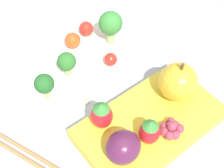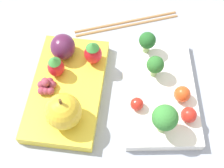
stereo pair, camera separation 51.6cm
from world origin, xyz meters
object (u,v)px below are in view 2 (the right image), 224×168
(plum, at_px, (62,47))
(grape_cluster, at_px, (46,85))
(bento_box_savoury, at_px, (158,92))
(chopsticks_pair, at_px, (126,23))
(broccoli_floret_0, at_px, (164,118))
(apple, at_px, (62,112))
(cherry_tomato_0, at_px, (136,104))
(cherry_tomato_2, at_px, (188,115))
(cherry_tomato_1, at_px, (181,94))
(strawberry_1, at_px, (55,66))
(bento_box_fruit, at_px, (66,89))
(strawberry_0, at_px, (92,53))
(broccoli_floret_2, at_px, (154,65))
(broccoli_floret_1, at_px, (146,41))

(plum, relative_size, grape_cluster, 1.49)
(bento_box_savoury, relative_size, chopsticks_pair, 0.99)
(broccoli_floret_0, relative_size, apple, 0.90)
(cherry_tomato_0, distance_m, cherry_tomato_2, 0.08)
(bento_box_savoury, bearing_deg, plum, -112.88)
(cherry_tomato_1, distance_m, strawberry_1, 0.21)
(strawberry_1, bearing_deg, cherry_tomato_1, 77.48)
(chopsticks_pair, bearing_deg, broccoli_floret_0, 11.96)
(bento_box_fruit, height_order, strawberry_0, strawberry_0)
(bento_box_savoury, relative_size, bento_box_fruit, 0.94)
(cherry_tomato_0, bearing_deg, broccoli_floret_2, 153.45)
(broccoli_floret_2, bearing_deg, bento_box_fruit, -80.26)
(broccoli_floret_1, height_order, grape_cluster, broccoli_floret_1)
(bento_box_fruit, relative_size, plum, 4.63)
(broccoli_floret_0, bearing_deg, apple, -95.19)
(strawberry_1, height_order, grape_cluster, strawberry_1)
(strawberry_0, height_order, chopsticks_pair, strawberry_0)
(broccoli_floret_1, bearing_deg, bento_box_fruit, -61.20)
(cherry_tomato_0, height_order, chopsticks_pair, cherry_tomato_0)
(cherry_tomato_2, xyz_separation_m, plum, (-0.12, -0.21, 0.01))
(broccoli_floret_2, relative_size, cherry_tomato_1, 1.65)
(broccoli_floret_0, height_order, strawberry_1, broccoli_floret_0)
(grape_cluster, bearing_deg, apple, 31.77)
(cherry_tomato_0, relative_size, strawberry_0, 0.45)
(strawberry_1, bearing_deg, broccoli_floret_0, 59.78)
(cherry_tomato_0, distance_m, grape_cluster, 0.15)
(broccoli_floret_2, xyz_separation_m, strawberry_1, (0.00, -0.17, -0.00))
(bento_box_fruit, xyz_separation_m, cherry_tomato_1, (0.02, 0.19, 0.02))
(cherry_tomato_0, xyz_separation_m, apple, (0.02, -0.11, 0.02))
(strawberry_1, bearing_deg, cherry_tomato_0, 64.93)
(broccoli_floret_0, height_order, chopsticks_pair, broccoli_floret_0)
(cherry_tomato_0, xyz_separation_m, grape_cluster, (-0.03, -0.15, 0.00))
(bento_box_fruit, relative_size, cherry_tomato_2, 8.58)
(broccoli_floret_1, distance_m, chopsticks_pair, 0.10)
(chopsticks_pair, bearing_deg, strawberry_1, -43.37)
(apple, bearing_deg, plum, -174.42)
(cherry_tomato_1, bearing_deg, plum, -113.57)
(apple, bearing_deg, strawberry_0, 160.37)
(cherry_tomato_0, height_order, cherry_tomato_2, cherry_tomato_2)
(broccoli_floret_2, bearing_deg, strawberry_0, -104.44)
(cherry_tomato_1, distance_m, cherry_tomato_2, 0.04)
(bento_box_savoury, distance_m, apple, 0.17)
(cherry_tomato_0, relative_size, chopsticks_pair, 0.10)
(strawberry_0, bearing_deg, broccoli_floret_2, 75.56)
(broccoli_floret_1, relative_size, broccoli_floret_2, 1.01)
(cherry_tomato_1, xyz_separation_m, plum, (-0.09, -0.20, 0.01))
(strawberry_0, bearing_deg, cherry_tomato_1, 63.48)
(apple, bearing_deg, bento_box_savoury, 110.49)
(bento_box_savoury, relative_size, broccoli_floret_2, 4.59)
(cherry_tomato_0, bearing_deg, broccoli_floret_0, 45.23)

